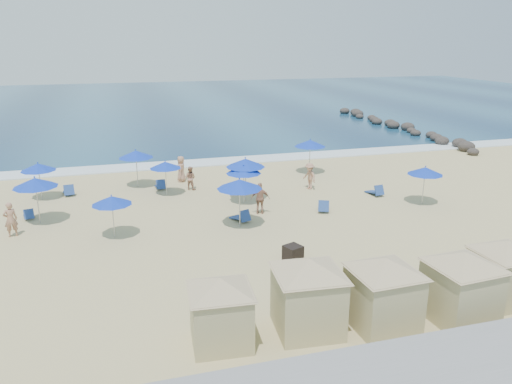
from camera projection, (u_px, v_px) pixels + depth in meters
ground at (245, 233)px, 25.56m from camera, size 160.00×160.00×0.00m
ocean at (153, 104)px, 76.06m from camera, size 160.00×80.00×0.06m
surf_line at (196, 163)px, 39.79m from camera, size 160.00×2.50×0.08m
rock_jetty at (398, 126)px, 54.68m from camera, size 2.56×26.66×0.96m
trash_bin at (293, 253)px, 22.32m from camera, size 0.92×0.92×0.71m
cabana_0 at (221, 302)px, 15.94m from camera, size 4.10×4.10×2.58m
cabana_1 at (308, 285)px, 16.64m from camera, size 4.62×4.62×2.91m
cabana_2 at (384, 284)px, 16.88m from camera, size 4.49×4.49×2.82m
cabana_3 at (462, 277)px, 17.29m from camera, size 4.51×4.51×2.84m
cabana_4 at (505, 263)px, 18.56m from camera, size 4.30×4.30×2.70m
umbrella_0 at (35, 183)px, 26.31m from camera, size 2.31×2.31×2.63m
umbrella_1 at (38, 167)px, 30.38m from camera, size 2.09×2.09×2.38m
umbrella_2 at (112, 200)px, 24.48m from camera, size 1.98×1.98×2.25m
umbrella_3 at (136, 154)px, 32.95m from camera, size 2.27×2.27×2.59m
umbrella_4 at (165, 165)px, 31.32m from camera, size 1.98×1.98×2.25m
umbrella_5 at (239, 184)px, 25.80m from camera, size 2.38×2.38×2.71m
umbrella_6 at (245, 163)px, 30.14m from camera, size 2.40×2.40×2.73m
umbrella_7 at (244, 170)px, 29.62m from camera, size 2.12×2.12×2.41m
umbrella_8 at (310, 143)px, 36.32m from camera, size 2.29×2.29×2.61m
umbrella_9 at (425, 171)px, 29.52m from camera, size 2.09×2.09×2.37m
beach_chair_0 at (29, 215)px, 27.58m from camera, size 0.74×1.24×0.64m
beach_chair_1 at (69, 191)px, 31.76m from camera, size 0.82×1.46×0.76m
beach_chair_2 at (160, 185)px, 33.02m from camera, size 0.62×1.35×0.73m
beach_chair_3 at (242, 217)px, 27.17m from camera, size 1.01×1.46×0.73m
beach_chair_4 at (324, 207)px, 28.77m from camera, size 1.11×1.49×0.75m
beach_chair_5 at (376, 191)px, 31.71m from camera, size 0.74×1.42×0.75m
beachgoer_0 at (11, 219)px, 24.93m from camera, size 0.76×0.62×1.80m
beachgoer_1 at (190, 178)px, 32.77m from camera, size 0.96×0.92×1.57m
beachgoer_2 at (260, 198)px, 28.19m from camera, size 1.14×0.71×1.81m
beachgoer_3 at (309, 176)px, 32.86m from camera, size 0.95×1.28×1.76m
beachgoer_4 at (181, 169)px, 34.60m from camera, size 0.70×0.96×1.80m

